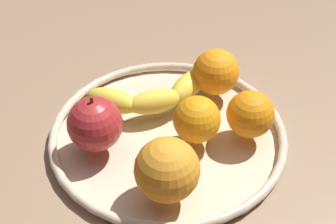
{
  "coord_description": "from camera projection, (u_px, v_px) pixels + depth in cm",
  "views": [
    {
      "loc": [
        -26.22,
        -38.73,
        45.22
      ],
      "look_at": [
        0.0,
        0.0,
        4.8
      ],
      "focal_mm": 49.5,
      "sensor_mm": 36.0,
      "label": 1
    }
  ],
  "objects": [
    {
      "name": "orange_front_left",
      "position": [
        197.0,
        119.0,
        0.6
      ],
      "size": [
        6.32,
        6.32,
        6.32
      ],
      "primitive_type": "sphere",
      "color": "orange",
      "rests_on": "fruit_bowl"
    },
    {
      "name": "apple",
      "position": [
        95.0,
        124.0,
        0.59
      ],
      "size": [
        7.23,
        7.23,
        8.03
      ],
      "color": "#AC2A2B",
      "rests_on": "fruit_bowl"
    },
    {
      "name": "orange_front_right",
      "position": [
        167.0,
        170.0,
        0.53
      ],
      "size": [
        7.7,
        7.7,
        7.7
      ],
      "primitive_type": "sphere",
      "color": "orange",
      "rests_on": "fruit_bowl"
    },
    {
      "name": "banana",
      "position": [
        154.0,
        95.0,
        0.67
      ],
      "size": [
        19.25,
        10.59,
        3.44
      ],
      "rotation": [
        0.0,
        0.0,
        -0.29
      ],
      "color": "yellow",
      "rests_on": "fruit_bowl"
    },
    {
      "name": "ground_plane",
      "position": [
        168.0,
        148.0,
        0.66
      ],
      "size": [
        126.97,
        126.97,
        4.0
      ],
      "primitive_type": "cube",
      "color": "#917558"
    },
    {
      "name": "fruit_bowl",
      "position": [
        168.0,
        133.0,
        0.64
      ],
      "size": [
        32.81,
        32.81,
        1.8
      ],
      "color": "beige",
      "rests_on": "ground_plane"
    },
    {
      "name": "orange_back_left",
      "position": [
        216.0,
        72.0,
        0.68
      ],
      "size": [
        6.87,
        6.87,
        6.87
      ],
      "primitive_type": "sphere",
      "color": "orange",
      "rests_on": "fruit_bowl"
    },
    {
      "name": "orange_center",
      "position": [
        250.0,
        114.0,
        0.61
      ],
      "size": [
        6.39,
        6.39,
        6.39
      ],
      "primitive_type": "sphere",
      "color": "orange",
      "rests_on": "fruit_bowl"
    }
  ]
}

